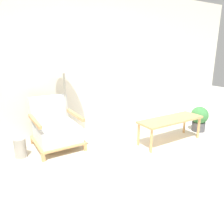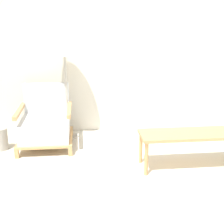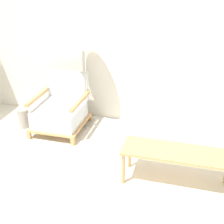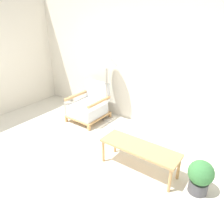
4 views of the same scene
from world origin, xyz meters
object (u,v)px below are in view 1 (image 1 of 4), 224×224
(armchair, at_px, (56,129))
(floor_lamp, at_px, (63,68))
(coffee_table, at_px, (170,121))
(potted_plant, at_px, (199,118))
(vase, at_px, (20,148))

(armchair, height_order, floor_lamp, floor_lamp)
(floor_lamp, distance_m, coffee_table, 2.05)
(floor_lamp, bearing_deg, coffee_table, -37.35)
(potted_plant, bearing_deg, coffee_table, -175.11)
(coffee_table, bearing_deg, armchair, 154.33)
(coffee_table, relative_size, potted_plant, 2.45)
(vase, bearing_deg, floor_lamp, 22.66)
(coffee_table, xyz_separation_m, vase, (-2.34, 0.75, -0.23))
(potted_plant, bearing_deg, armchair, 163.76)
(potted_plant, bearing_deg, vase, 168.08)
(armchair, xyz_separation_m, vase, (-0.59, -0.09, -0.16))
(armchair, distance_m, potted_plant, 2.74)
(floor_lamp, height_order, vase, floor_lamp)
(armchair, distance_m, coffee_table, 1.94)
(floor_lamp, bearing_deg, potted_plant, -23.98)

